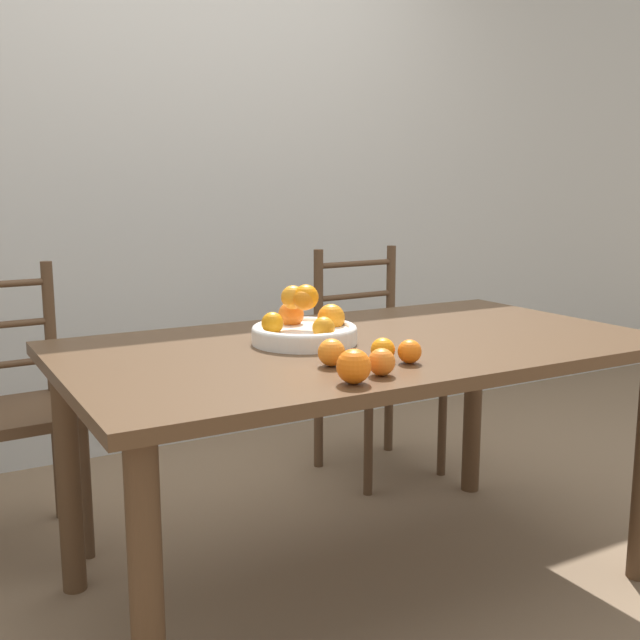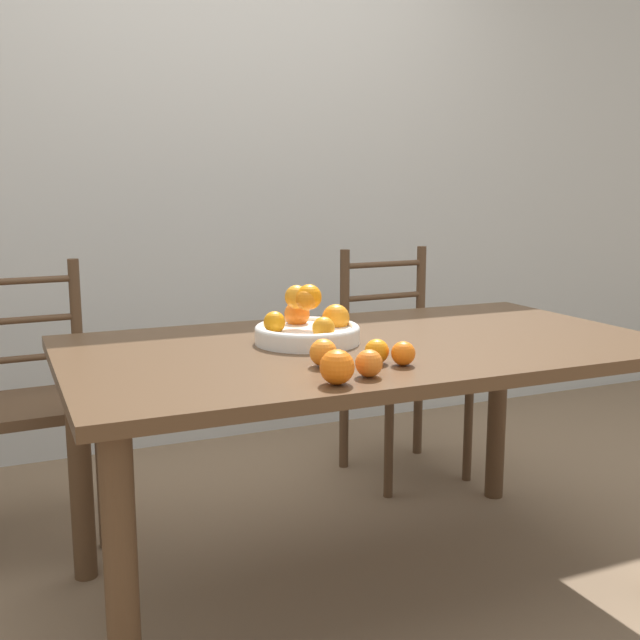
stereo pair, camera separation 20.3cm
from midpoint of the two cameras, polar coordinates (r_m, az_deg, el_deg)
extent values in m
plane|color=#7F664C|center=(2.41, 0.58, -19.43)|extent=(12.00, 12.00, 0.00)
cube|color=beige|center=(3.50, -12.22, 11.69)|extent=(8.00, 0.06, 2.60)
cube|color=#4C331E|center=(2.15, 0.61, -2.12)|extent=(1.69, 0.94, 0.03)
cylinder|color=#4C331E|center=(1.67, -16.69, -20.07)|extent=(0.07, 0.07, 0.72)
cylinder|color=#4C331E|center=(2.37, -21.02, -11.06)|extent=(0.07, 0.07, 0.72)
cylinder|color=#4C331E|center=(2.98, 9.67, -6.26)|extent=(0.07, 0.07, 0.72)
cylinder|color=white|center=(2.12, -3.94, -1.26)|extent=(0.30, 0.30, 0.04)
torus|color=white|center=(2.11, -3.94, -0.72)|extent=(0.30, 0.30, 0.02)
sphere|color=orange|center=(2.16, -1.83, 0.15)|extent=(0.08, 0.08, 0.08)
sphere|color=orange|center=(2.20, -4.86, 0.40)|extent=(0.08, 0.08, 0.08)
sphere|color=orange|center=(2.08, -6.43, -0.26)|extent=(0.06, 0.06, 0.06)
sphere|color=orange|center=(2.03, -2.59, -0.64)|extent=(0.06, 0.06, 0.06)
sphere|color=orange|center=(2.11, -3.84, 1.73)|extent=(0.07, 0.07, 0.07)
sphere|color=orange|center=(2.12, -4.83, 1.72)|extent=(0.07, 0.07, 0.07)
sphere|color=orange|center=(2.09, -4.00, 1.54)|extent=(0.06, 0.06, 0.06)
sphere|color=orange|center=(1.67, -0.88, -3.59)|extent=(0.08, 0.08, 0.08)
sphere|color=orange|center=(1.87, 3.78, -2.44)|extent=(0.06, 0.06, 0.06)
sphere|color=orange|center=(1.75, 1.41, -3.25)|extent=(0.07, 0.07, 0.07)
sphere|color=orange|center=(1.88, 1.75, -2.33)|extent=(0.06, 0.06, 0.06)
sphere|color=orange|center=(1.84, -2.27, -2.52)|extent=(0.07, 0.07, 0.07)
cylinder|color=#513823|center=(2.60, -19.61, -12.33)|extent=(0.04, 0.04, 0.44)
cylinder|color=#513823|center=(2.86, -21.54, -5.21)|extent=(0.04, 0.04, 0.94)
cube|color=#513823|center=(2.66, -24.81, -6.71)|extent=(0.44, 0.42, 0.04)
cylinder|color=#513823|center=(2.93, 1.71, -9.17)|extent=(0.04, 0.04, 0.44)
cylinder|color=#513823|center=(3.15, 7.48, -7.87)|extent=(0.04, 0.04, 0.44)
cylinder|color=#513823|center=(3.15, -1.96, -3.12)|extent=(0.04, 0.04, 0.94)
cylinder|color=#513823|center=(3.36, 3.62, -2.32)|extent=(0.04, 0.04, 0.94)
cube|color=#513823|center=(3.11, 2.76, -3.45)|extent=(0.44, 0.42, 0.04)
cylinder|color=#513823|center=(3.23, 0.93, -0.58)|extent=(0.38, 0.05, 0.02)
cylinder|color=#513823|center=(3.21, 0.93, 1.84)|extent=(0.38, 0.05, 0.02)
cylinder|color=#513823|center=(3.19, 0.94, 4.30)|extent=(0.38, 0.05, 0.02)
camera|label=1|loc=(0.10, -92.86, -0.51)|focal=42.00mm
camera|label=2|loc=(0.10, 87.14, 0.51)|focal=42.00mm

